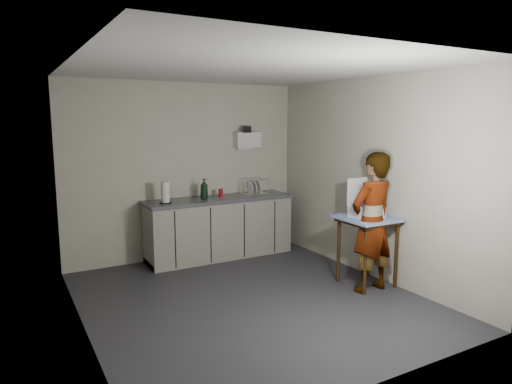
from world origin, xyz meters
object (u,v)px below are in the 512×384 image
kitchen_counter (219,229)px  soda_can (221,193)px  standing_man (372,223)px  dark_bottle (205,191)px  paper_towel (165,193)px  bakery_box (365,209)px  side_table (368,226)px  dish_rack (254,191)px  soap_bottle (204,189)px

kitchen_counter → soda_can: size_ratio=18.09×
standing_man → dark_bottle: 2.50m
kitchen_counter → soda_can: bearing=43.0°
paper_towel → bakery_box: bearing=-44.7°
soda_can → dark_bottle: dark_bottle is taller
side_table → bakery_box: size_ratio=1.85×
soda_can → dark_bottle: bearing=-171.4°
standing_man → kitchen_counter: bearing=-70.2°
soda_can → paper_towel: 0.91m
dish_rack → bakery_box: bearing=-76.5°
side_table → standing_man: (-0.10, -0.17, 0.08)m
side_table → dish_rack: 2.06m
soap_bottle → bakery_box: (1.32, -1.94, -0.09)m
dish_rack → dark_bottle: bearing=178.8°
kitchen_counter → soap_bottle: soap_bottle is taller
kitchen_counter → dark_bottle: size_ratio=10.28×
kitchen_counter → standing_man: standing_man is taller
kitchen_counter → side_table: kitchen_counter is taller
side_table → kitchen_counter: bearing=119.9°
side_table → standing_man: size_ratio=0.52×
dish_rack → standing_man: bearing=-79.4°
soap_bottle → paper_towel: 0.60m
side_table → soda_can: 2.31m
kitchen_counter → bakery_box: (1.07, -1.97, 0.55)m
standing_man → soap_bottle: standing_man is taller
soda_can → side_table: bearing=-62.8°
standing_man → side_table: bearing=-125.4°
dish_rack → bakery_box: (0.47, -1.96, 0.01)m
soda_can → bakery_box: (1.02, -2.02, 0.00)m
side_table → dish_rack: bearing=105.3°
paper_towel → bakery_box: 2.70m
soda_can → bakery_box: bearing=-63.2°
side_table → paper_towel: paper_towel is taller
dish_rack → soap_bottle: bearing=-178.7°
paper_towel → soda_can: bearing=7.6°
standing_man → paper_towel: size_ratio=5.64×
kitchen_counter → dish_rack: bearing=-1.1°
standing_man → dark_bottle: size_ratio=7.73×
standing_man → dark_bottle: standing_man is taller
side_table → dark_bottle: dark_bottle is taller
bakery_box → dark_bottle: bearing=119.6°
soda_can → bakery_box: size_ratio=0.26×
standing_man → soap_bottle: size_ratio=5.55×
standing_man → dish_rack: (-0.40, 2.15, 0.13)m
side_table → soda_can: bearing=118.3°
side_table → soda_can: soda_can is taller
soap_bottle → soda_can: bearing=14.1°
bakery_box → paper_towel: bearing=131.9°
paper_towel → dish_rack: (1.45, 0.06, -0.08)m
dark_bottle → dish_rack: (0.81, -0.02, -0.05)m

